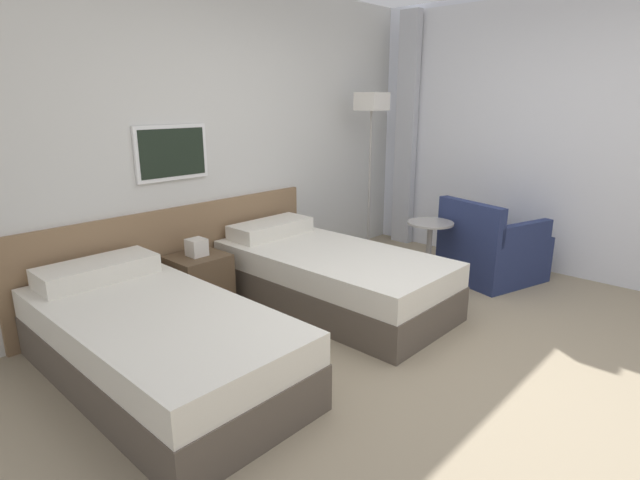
{
  "coord_description": "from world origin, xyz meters",
  "views": [
    {
      "loc": [
        -2.68,
        -1.4,
        1.68
      ],
      "look_at": [
        0.08,
        1.16,
        0.62
      ],
      "focal_mm": 28.0,
      "sensor_mm": 36.0,
      "label": 1
    }
  ],
  "objects": [
    {
      "name": "bed_near_door",
      "position": [
        -1.33,
        1.24,
        0.25
      ],
      "size": [
        0.98,
        1.98,
        0.6
      ],
      "color": "brown",
      "rests_on": "ground_plane"
    },
    {
      "name": "bed_near_window",
      "position": [
        0.29,
        1.24,
        0.25
      ],
      "size": [
        0.98,
        1.98,
        0.6
      ],
      "color": "brown",
      "rests_on": "ground_plane"
    },
    {
      "name": "side_table",
      "position": [
        1.3,
        0.9,
        0.41
      ],
      "size": [
        0.42,
        0.42,
        0.6
      ],
      "color": "gray",
      "rests_on": "ground_plane"
    },
    {
      "name": "ground_plane",
      "position": [
        0.0,
        0.0,
        0.0
      ],
      "size": [
        16.0,
        16.0,
        0.0
      ],
      "primitive_type": "plane",
      "color": "gray"
    },
    {
      "name": "armchair",
      "position": [
        1.82,
        0.52,
        0.27
      ],
      "size": [
        0.98,
        0.92,
        0.79
      ],
      "rotation": [
        0.0,
        0.0,
        1.29
      ],
      "color": "navy",
      "rests_on": "ground_plane"
    },
    {
      "name": "wall_window",
      "position": [
        2.47,
        -0.01,
        1.34
      ],
      "size": [
        0.21,
        4.76,
        2.7
      ],
      "color": "white",
      "rests_on": "ground_plane"
    },
    {
      "name": "floor_lamp",
      "position": [
        1.61,
        1.85,
        1.5
      ],
      "size": [
        0.27,
        0.27,
        1.76
      ],
      "color": "#9E9993",
      "rests_on": "ground_plane"
    },
    {
      "name": "wall_headboard",
      "position": [
        -0.03,
        2.28,
        1.3
      ],
      "size": [
        10.0,
        0.1,
        2.7
      ],
      "color": "silver",
      "rests_on": "ground_plane"
    },
    {
      "name": "nightstand",
      "position": [
        -0.52,
        1.97,
        0.24
      ],
      "size": [
        0.44,
        0.4,
        0.6
      ],
      "color": "brown",
      "rests_on": "ground_plane"
    }
  ]
}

